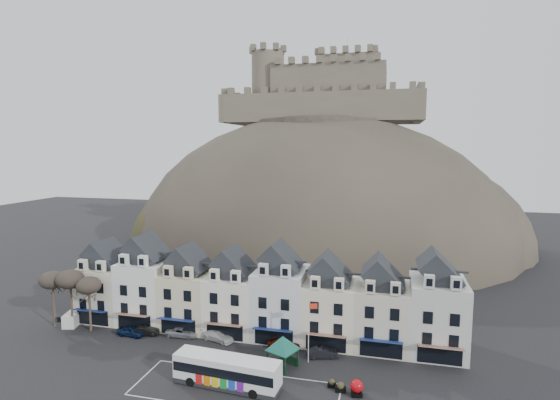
# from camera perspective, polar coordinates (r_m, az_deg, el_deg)

# --- Properties ---
(ground) EXTENTS (300.00, 300.00, 0.00)m
(ground) POSITION_cam_1_polar(r_m,az_deg,el_deg) (50.95, -8.64, -23.68)
(ground) COLOR black
(ground) RESTS_ON ground
(coach_bay_markings) EXTENTS (22.00, 7.50, 0.01)m
(coach_bay_markings) POSITION_cam_1_polar(r_m,az_deg,el_deg) (51.32, -5.81, -23.39)
(coach_bay_markings) COLOR silver
(coach_bay_markings) RESTS_ON ground
(townhouse_terrace) EXTENTS (54.40, 9.35, 11.80)m
(townhouse_terrace) POSITION_cam_1_polar(r_m,az_deg,el_deg) (62.34, -2.83, -12.33)
(townhouse_terrace) COLOR silver
(townhouse_terrace) RESTS_ON ground
(castle_hill) EXTENTS (100.00, 76.00, 68.00)m
(castle_hill) POSITION_cam_1_polar(r_m,az_deg,el_deg) (113.41, 5.55, -6.19)
(castle_hill) COLOR #39322C
(castle_hill) RESTS_ON ground
(castle) EXTENTS (50.20, 22.20, 22.00)m
(castle) POSITION_cam_1_polar(r_m,az_deg,el_deg) (118.30, 5.93, 13.89)
(castle) COLOR #64594C
(castle) RESTS_ON ground
(tree_left_far) EXTENTS (3.61, 3.61, 8.24)m
(tree_left_far) POSITION_cam_1_polar(r_m,az_deg,el_deg) (71.32, -27.60, -9.29)
(tree_left_far) COLOR #3D3327
(tree_left_far) RESTS_ON ground
(tree_left_mid) EXTENTS (3.78, 3.78, 8.64)m
(tree_left_mid) POSITION_cam_1_polar(r_m,az_deg,el_deg) (69.31, -25.74, -9.35)
(tree_left_mid) COLOR #3D3327
(tree_left_mid) RESTS_ON ground
(tree_left_near) EXTENTS (3.43, 3.43, 7.84)m
(tree_left_near) POSITION_cam_1_polar(r_m,az_deg,el_deg) (67.67, -23.72, -10.24)
(tree_left_near) COLOR #3D3327
(tree_left_near) RESTS_ON ground
(bus) EXTENTS (12.04, 3.69, 3.35)m
(bus) POSITION_cam_1_polar(r_m,az_deg,el_deg) (51.07, -6.95, -21.19)
(bus) COLOR #262628
(bus) RESTS_ON ground
(bus_shelter) EXTENTS (5.70, 5.70, 3.94)m
(bus_shelter) POSITION_cam_1_polar(r_m,az_deg,el_deg) (53.71, 0.35, -18.20)
(bus_shelter) COLOR #11331C
(bus_shelter) RESTS_ON ground
(red_buoy) EXTENTS (1.38, 1.38, 1.70)m
(red_buoy) POSITION_cam_1_polar(r_m,az_deg,el_deg) (50.36, 9.99, -22.96)
(red_buoy) COLOR black
(red_buoy) RESTS_ON ground
(flagpole) EXTENTS (1.05, 0.42, 7.62)m
(flagpole) POSITION_cam_1_polar(r_m,az_deg,el_deg) (54.50, 3.84, -16.34)
(flagpole) COLOR silver
(flagpole) RESTS_ON ground
(white_van) EXTENTS (2.76, 4.38, 1.85)m
(white_van) POSITION_cam_1_polar(r_m,az_deg,el_deg) (72.96, -25.32, -13.74)
(white_van) COLOR silver
(white_van) RESTS_ON ground
(planter_west) EXTENTS (0.95, 0.66, 0.94)m
(planter_west) POSITION_cam_1_polar(r_m,az_deg,el_deg) (51.54, 6.81, -22.68)
(planter_west) COLOR black
(planter_west) RESTS_ON ground
(planter_east) EXTENTS (1.14, 0.78, 1.12)m
(planter_east) POSITION_cam_1_polar(r_m,az_deg,el_deg) (50.82, 7.93, -23.05)
(planter_east) COLOR black
(planter_east) RESTS_ON ground
(car_navy) EXTENTS (4.04, 1.80, 1.35)m
(car_navy) POSITION_cam_1_polar(r_m,az_deg,el_deg) (65.96, -18.85, -15.90)
(car_navy) COLOR #0B1837
(car_navy) RESTS_ON ground
(car_black) EXTENTS (4.12, 2.30, 1.28)m
(car_black) POSITION_cam_1_polar(r_m,az_deg,el_deg) (65.61, -17.25, -16.00)
(car_black) COLOR black
(car_black) RESTS_ON ground
(car_silver) EXTENTS (4.51, 2.29, 1.24)m
(car_silver) POSITION_cam_1_polar(r_m,az_deg,el_deg) (64.03, -12.63, -16.46)
(car_silver) COLOR #9B9EA2
(car_silver) RESTS_ON ground
(car_white) EXTENTS (5.07, 3.15, 1.37)m
(car_white) POSITION_cam_1_polar(r_m,az_deg,el_deg) (62.00, -8.13, -17.10)
(car_white) COLOR silver
(car_white) RESTS_ON ground
(car_maroon) EXTENTS (4.29, 1.88, 1.44)m
(car_maroon) POSITION_cam_1_polar(r_m,az_deg,el_deg) (59.29, 0.53, -18.17)
(car_maroon) COLOR #521004
(car_maroon) RESTS_ON ground
(car_charcoal) EXTENTS (4.14, 2.39, 1.29)m
(car_charcoal) POSITION_cam_1_polar(r_m,az_deg,el_deg) (57.29, 5.57, -19.23)
(car_charcoal) COLOR black
(car_charcoal) RESTS_ON ground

